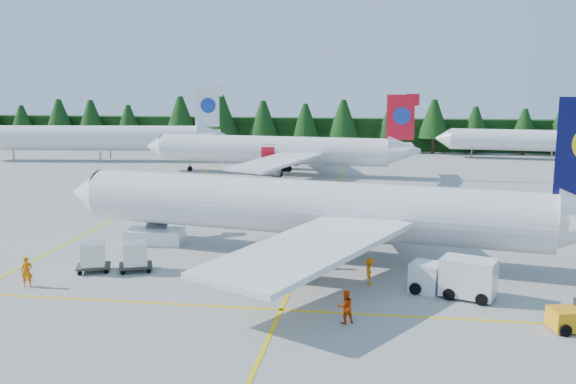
# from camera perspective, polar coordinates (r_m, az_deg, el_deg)

# --- Properties ---
(ground) EXTENTS (320.00, 320.00, 0.00)m
(ground) POSITION_cam_1_polar(r_m,az_deg,el_deg) (45.22, -6.99, -7.34)
(ground) COLOR #A1A19C
(ground) RESTS_ON ground
(taxi_stripe_a) EXTENTS (0.25, 120.00, 0.01)m
(taxi_stripe_a) POSITION_cam_1_polar(r_m,az_deg,el_deg) (68.04, -13.94, -1.65)
(taxi_stripe_a) COLOR yellow
(taxi_stripe_a) RESTS_ON ground
(taxi_stripe_b) EXTENTS (0.25, 120.00, 0.01)m
(taxi_stripe_b) POSITION_cam_1_polar(r_m,az_deg,el_deg) (63.27, 3.08, -2.24)
(taxi_stripe_b) COLOR yellow
(taxi_stripe_b) RESTS_ON ground
(taxi_stripe_cross) EXTENTS (80.00, 0.25, 0.01)m
(taxi_stripe_cross) POSITION_cam_1_polar(r_m,az_deg,el_deg) (39.77, -9.31, -9.85)
(taxi_stripe_cross) COLOR yellow
(taxi_stripe_cross) RESTS_ON ground
(treeline_hedge) EXTENTS (220.00, 4.00, 6.00)m
(treeline_hedge) POSITION_cam_1_polar(r_m,az_deg,el_deg) (124.55, 3.02, 5.21)
(treeline_hedge) COLOR black
(treeline_hedge) RESTS_ON ground
(airliner_navy) EXTENTS (41.95, 34.22, 12.29)m
(airliner_navy) POSITION_cam_1_polar(r_m,az_deg,el_deg) (49.05, 0.66, -1.43)
(airliner_navy) COLOR silver
(airliner_navy) RESTS_ON ground
(airliner_red) EXTENTS (39.08, 32.01, 11.37)m
(airliner_red) POSITION_cam_1_polar(r_m,az_deg,el_deg) (91.48, -1.85, 3.74)
(airliner_red) COLOR silver
(airliner_red) RESTS_ON ground
(airliner_far_left) EXTENTS (41.80, 8.50, 12.17)m
(airliner_far_left) POSITION_cam_1_polar(r_m,az_deg,el_deg) (111.73, -17.58, 4.63)
(airliner_far_left) COLOR silver
(airliner_far_left) RESTS_ON ground
(airliner_far_right) EXTENTS (35.94, 6.63, 10.45)m
(airliner_far_right) POSITION_cam_1_polar(r_m,az_deg,el_deg) (115.86, 21.29, 4.32)
(airliner_far_right) COLOR silver
(airliner_far_right) RESTS_ON ground
(airstairs) EXTENTS (4.76, 6.46, 4.15)m
(airstairs) POSITION_cam_1_polar(r_m,az_deg,el_deg) (54.40, -11.64, -3.50)
(airstairs) COLOR silver
(airstairs) RESTS_ON ground
(service_truck) EXTENTS (5.53, 3.61, 2.51)m
(service_truck) POSITION_cam_1_polar(r_m,az_deg,el_deg) (41.75, 14.45, -7.28)
(service_truck) COLOR white
(service_truck) RESTS_ON ground
(uld_pair) EXTENTS (5.66, 3.05, 1.76)m
(uld_pair) POSITION_cam_1_polar(r_m,az_deg,el_deg) (47.02, -15.19, -5.44)
(uld_pair) COLOR #2E3425
(uld_pair) RESTS_ON ground
(crew_a) EXTENTS (0.87, 0.76, 1.99)m
(crew_a) POSITION_cam_1_polar(r_m,az_deg,el_deg) (45.54, -22.20, -6.59)
(crew_a) COLOR #E56504
(crew_a) RESTS_ON ground
(crew_b) EXTENTS (1.15, 1.04, 1.91)m
(crew_b) POSITION_cam_1_polar(r_m,az_deg,el_deg) (36.32, 5.13, -10.11)
(crew_b) COLOR #F33D05
(crew_b) RESTS_ON ground
(crew_c) EXTENTS (0.52, 0.75, 1.78)m
(crew_c) POSITION_cam_1_polar(r_m,az_deg,el_deg) (43.01, 7.28, -7.02)
(crew_c) COLOR orange
(crew_c) RESTS_ON ground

